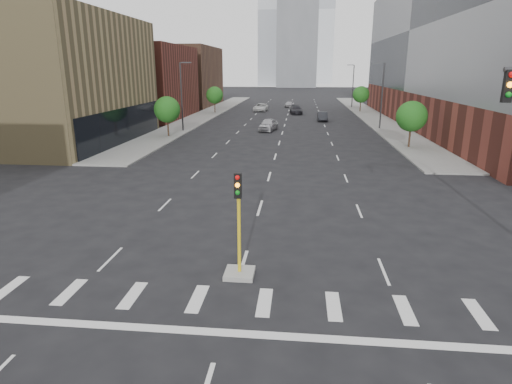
% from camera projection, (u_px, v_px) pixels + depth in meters
% --- Properties ---
extents(sidewalk_left_far, '(5.00, 92.00, 0.15)m').
position_uv_depth(sidewalk_left_far, '(209.00, 113.00, 81.23)').
color(sidewalk_left_far, gray).
rests_on(sidewalk_left_far, ground).
extents(sidewalk_right_far, '(5.00, 92.00, 0.15)m').
position_uv_depth(sidewalk_right_far, '(370.00, 115.00, 78.29)').
color(sidewalk_right_far, gray).
rests_on(sidewalk_right_far, ground).
extents(building_left_mid, '(20.00, 24.00, 14.00)m').
position_uv_depth(building_left_mid, '(35.00, 80.00, 48.04)').
color(building_left_mid, '#8E7C50').
rests_on(building_left_mid, ground).
extents(building_left_far_a, '(20.00, 22.00, 12.00)m').
position_uv_depth(building_left_far_a, '(126.00, 82.00, 73.16)').
color(building_left_far_a, brown).
rests_on(building_left_far_a, ground).
extents(building_left_far_b, '(20.00, 24.00, 13.00)m').
position_uv_depth(building_left_far_b, '(171.00, 77.00, 97.87)').
color(building_left_far_b, brown).
rests_on(building_left_far_b, ground).
extents(building_right_main, '(24.00, 70.00, 22.00)m').
position_uv_depth(building_right_main, '(495.00, 48.00, 60.46)').
color(building_right_main, brown).
rests_on(building_right_main, ground).
extents(tower_left, '(22.00, 22.00, 70.00)m').
position_uv_depth(tower_left, '(282.00, 12.00, 210.38)').
color(tower_left, '#B2B7BC').
rests_on(tower_left, ground).
extents(tower_right, '(20.00, 20.00, 80.00)m').
position_uv_depth(tower_right, '(317.00, 11.00, 245.46)').
color(tower_right, '#B2B7BC').
rests_on(tower_right, ground).
extents(tower_mid, '(18.00, 18.00, 44.00)m').
position_uv_depth(tower_mid, '(297.00, 37.00, 194.09)').
color(tower_mid, slate).
rests_on(tower_mid, ground).
extents(median_traffic_signal, '(1.20, 1.20, 4.40)m').
position_uv_depth(median_traffic_signal, '(239.00, 254.00, 17.36)').
color(median_traffic_signal, '#999993').
rests_on(median_traffic_signal, ground).
extents(streetlight_right_a, '(1.60, 0.22, 9.07)m').
position_uv_depth(streetlight_right_a, '(382.00, 93.00, 58.92)').
color(streetlight_right_a, '#2D2D30').
rests_on(streetlight_right_a, ground).
extents(streetlight_right_b, '(1.60, 0.22, 9.07)m').
position_uv_depth(streetlight_right_b, '(353.00, 84.00, 92.37)').
color(streetlight_right_b, '#2D2D30').
rests_on(streetlight_right_b, ground).
extents(streetlight_left, '(1.60, 0.22, 9.07)m').
position_uv_depth(streetlight_left, '(182.00, 94.00, 56.77)').
color(streetlight_left, '#2D2D30').
rests_on(streetlight_left, ground).
extents(tree_left_near, '(3.20, 3.20, 4.85)m').
position_uv_depth(tree_left_near, '(167.00, 110.00, 52.50)').
color(tree_left_near, '#382619').
rests_on(tree_left_near, ground).
extents(tree_left_far, '(3.20, 3.20, 4.85)m').
position_uv_depth(tree_left_far, '(215.00, 95.00, 81.17)').
color(tree_left_far, '#382619').
rests_on(tree_left_far, ground).
extents(tree_right_near, '(3.20, 3.20, 4.85)m').
position_uv_depth(tree_right_near, '(412.00, 116.00, 44.98)').
color(tree_right_near, '#382619').
rests_on(tree_right_near, ground).
extents(tree_right_far, '(3.20, 3.20, 4.85)m').
position_uv_depth(tree_right_far, '(361.00, 94.00, 83.20)').
color(tree_right_far, '#382619').
rests_on(tree_right_far, ground).
extents(car_near_left, '(2.73, 5.13, 1.66)m').
position_uv_depth(car_near_left, '(268.00, 125.00, 58.70)').
color(car_near_left, '#AAAAAE').
rests_on(car_near_left, ground).
extents(car_mid_right, '(1.58, 4.44, 1.46)m').
position_uv_depth(car_mid_right, '(322.00, 116.00, 69.68)').
color(car_mid_right, '#222328').
rests_on(car_mid_right, ground).
extents(car_far_left, '(2.83, 5.52, 1.49)m').
position_uv_depth(car_far_left, '(261.00, 107.00, 85.74)').
color(car_far_left, silver).
rests_on(car_far_left, ground).
extents(car_deep_right, '(2.61, 5.39, 1.51)m').
position_uv_depth(car_deep_right, '(296.00, 110.00, 80.36)').
color(car_deep_right, black).
rests_on(car_deep_right, ground).
extents(car_distant, '(2.28, 4.23, 1.37)m').
position_uv_depth(car_distant, '(289.00, 104.00, 94.80)').
color(car_distant, '#AAA9AD').
rests_on(car_distant, ground).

